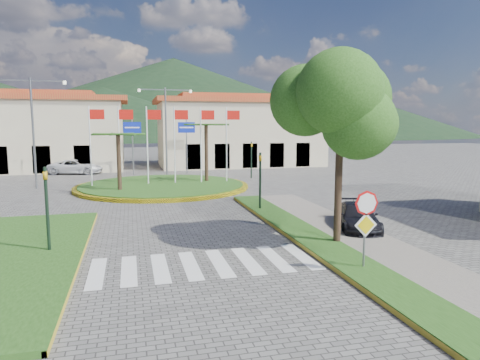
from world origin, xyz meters
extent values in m
plane|color=#575552|center=(0.00, 0.00, 0.00)|extent=(160.00, 160.00, 0.00)
cube|color=gray|center=(6.00, 2.00, 0.07)|extent=(4.00, 28.00, 0.15)
cube|color=#1E4513|center=(4.80, 2.00, 0.09)|extent=(1.60, 28.00, 0.18)
cube|color=#1E4513|center=(-6.50, 6.00, 0.09)|extent=(5.00, 14.00, 0.18)
cube|color=silver|center=(0.00, 4.00, 0.01)|extent=(8.00, 3.00, 0.01)
cylinder|color=yellow|center=(0.00, 22.00, 0.12)|extent=(12.70, 12.70, 0.24)
cylinder|color=#1E4513|center=(0.00, 22.00, 0.15)|extent=(12.00, 12.00, 0.30)
cylinder|color=black|center=(-3.00, 20.00, 2.02)|extent=(0.28, 0.28, 4.05)
cylinder|color=black|center=(3.50, 23.00, 2.34)|extent=(0.28, 0.28, 4.68)
cylinder|color=silver|center=(-5.00, 22.50, 3.00)|extent=(0.10, 0.10, 6.00)
cube|color=red|center=(-4.45, 22.50, 5.40)|extent=(1.00, 0.03, 0.70)
cylinder|color=silver|center=(-3.00, 22.50, 3.00)|extent=(0.10, 0.10, 6.00)
cube|color=red|center=(-2.45, 22.50, 5.40)|extent=(1.00, 0.03, 0.70)
cylinder|color=silver|center=(-1.00, 22.50, 3.00)|extent=(0.10, 0.10, 6.00)
cube|color=red|center=(-0.45, 22.50, 5.40)|extent=(1.00, 0.03, 0.70)
cylinder|color=silver|center=(1.00, 22.50, 3.00)|extent=(0.10, 0.10, 6.00)
cube|color=red|center=(1.55, 22.50, 5.40)|extent=(1.00, 0.03, 0.70)
cylinder|color=silver|center=(3.00, 22.50, 3.00)|extent=(0.10, 0.10, 6.00)
cube|color=red|center=(3.55, 22.50, 5.40)|extent=(1.00, 0.03, 0.70)
cylinder|color=silver|center=(5.00, 22.50, 3.00)|extent=(0.10, 0.10, 6.00)
cube|color=red|center=(5.55, 22.50, 5.40)|extent=(1.00, 0.03, 0.70)
cylinder|color=slate|center=(4.90, 2.00, 1.25)|extent=(0.07, 0.07, 2.50)
cylinder|color=red|center=(4.90, 1.95, 2.25)|extent=(0.80, 0.03, 0.80)
cube|color=yellow|center=(4.90, 1.94, 1.55)|extent=(0.78, 0.03, 0.78)
cylinder|color=black|center=(5.50, 5.00, 2.20)|extent=(0.28, 0.28, 4.40)
ellipsoid|color=#1E4813|center=(5.50, 5.00, 5.20)|extent=(3.60, 3.60, 3.20)
cylinder|color=black|center=(-5.20, 6.50, 1.60)|extent=(0.12, 0.12, 3.20)
imported|color=#CA9413|center=(-5.20, 6.50, 2.60)|extent=(0.15, 0.18, 0.90)
cylinder|color=black|center=(4.50, 12.00, 1.60)|extent=(0.12, 0.12, 3.20)
imported|color=#CA9413|center=(4.50, 12.00, 2.60)|extent=(0.15, 0.18, 0.90)
cylinder|color=black|center=(8.00, 26.00, 1.60)|extent=(0.12, 0.12, 3.20)
imported|color=#CA9413|center=(8.00, 26.00, 2.60)|extent=(0.18, 0.15, 0.90)
cylinder|color=slate|center=(-2.00, 31.00, 2.60)|extent=(0.12, 0.12, 5.20)
cube|color=#1025B6|center=(-2.00, 30.94, 4.40)|extent=(1.60, 0.05, 1.00)
cylinder|color=slate|center=(3.00, 31.00, 2.60)|extent=(0.12, 0.12, 5.20)
cube|color=#1025B6|center=(3.00, 30.94, 4.40)|extent=(1.60, 0.05, 1.00)
cylinder|color=slate|center=(1.00, 30.00, 4.00)|extent=(0.16, 0.16, 8.00)
cube|color=slate|center=(-0.20, 30.00, 7.80)|extent=(2.40, 0.08, 0.08)
cube|color=slate|center=(2.20, 30.00, 7.80)|extent=(2.40, 0.08, 0.08)
cylinder|color=slate|center=(-9.00, 24.00, 4.00)|extent=(0.16, 0.16, 8.00)
cube|color=slate|center=(-10.20, 24.00, 7.80)|extent=(2.40, 0.08, 0.08)
cube|color=slate|center=(-7.80, 24.00, 7.80)|extent=(2.40, 0.08, 0.08)
cube|color=beige|center=(-14.00, 38.00, 3.50)|extent=(22.00, 9.00, 7.00)
cube|color=#AC3521|center=(-14.00, 38.00, 7.25)|extent=(23.32, 9.54, 0.50)
cube|color=#AC3521|center=(-14.00, 38.00, 7.75)|extent=(16.50, 4.95, 0.60)
cube|color=beige|center=(10.00, 38.00, 3.50)|extent=(18.00, 9.00, 7.00)
cube|color=#AC3521|center=(10.00, 38.00, 7.25)|extent=(19.08, 9.54, 0.50)
cube|color=#AC3521|center=(10.00, 38.00, 7.75)|extent=(13.50, 4.95, 0.60)
cone|color=black|center=(15.00, 160.00, 15.00)|extent=(180.00, 180.00, 30.00)
cone|color=black|center=(70.00, 135.00, 9.00)|extent=(120.00, 120.00, 18.00)
cone|color=black|center=(-10.00, 130.00, 8.00)|extent=(110.00, 110.00, 16.00)
imported|color=silver|center=(-7.31, 33.26, 0.68)|extent=(5.28, 3.23, 1.37)
imported|color=black|center=(-8.00, 33.51, 0.59)|extent=(3.52, 1.55, 1.18)
imported|color=black|center=(9.09, 35.48, 0.54)|extent=(3.33, 1.36, 1.07)
imported|color=black|center=(7.50, 7.00, 0.58)|extent=(2.82, 4.33, 1.17)
camera|label=1|loc=(-2.23, -9.84, 4.71)|focal=32.00mm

